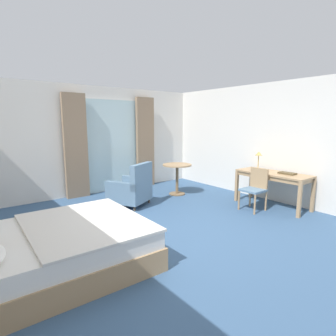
{
  "coord_description": "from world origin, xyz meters",
  "views": [
    {
      "loc": [
        -2.59,
        -3.12,
        1.76
      ],
      "look_at": [
        0.28,
        0.55,
        0.97
      ],
      "focal_mm": 29.25,
      "sensor_mm": 36.0,
      "label": 1
    }
  ],
  "objects": [
    {
      "name": "balcony_glass_door",
      "position": [
        0.55,
        3.23,
        1.15
      ],
      "size": [
        1.47,
        0.02,
        2.3
      ],
      "primitive_type": "cube",
      "color": "silver",
      "rests_on": "ground"
    },
    {
      "name": "closed_book",
      "position": [
        2.63,
        -0.34,
        0.74
      ],
      "size": [
        0.2,
        0.32,
        0.03
      ],
      "primitive_type": "cube",
      "rotation": [
        0.0,
        0.0,
        0.01
      ],
      "color": "brown",
      "rests_on": "writing_desk"
    },
    {
      "name": "wall_right",
      "position": [
        3.02,
        0.0,
        1.31
      ],
      "size": [
        0.12,
        6.75,
        2.61
      ],
      "primitive_type": "cube",
      "color": "silver",
      "rests_on": "ground"
    },
    {
      "name": "bed",
      "position": [
        -1.82,
        0.1,
        0.28
      ],
      "size": [
        2.15,
        1.7,
        1.14
      ],
      "color": "tan",
      "rests_on": "ground"
    },
    {
      "name": "desk_lamp",
      "position": [
        2.55,
        0.28,
        1.02
      ],
      "size": [
        0.19,
        0.18,
        0.42
      ],
      "color": "tan",
      "rests_on": "writing_desk"
    },
    {
      "name": "round_cafe_table",
      "position": [
        1.6,
        1.88,
        0.55
      ],
      "size": [
        0.7,
        0.7,
        0.75
      ],
      "color": "tan",
      "rests_on": "ground"
    },
    {
      "name": "curtain_panel_left",
      "position": [
        -0.4,
        3.13,
        1.2
      ],
      "size": [
        0.53,
        0.1,
        2.4
      ],
      "primitive_type": "cube",
      "color": "#897056",
      "rests_on": "ground"
    },
    {
      "name": "armchair_by_window",
      "position": [
        0.26,
        1.78,
        0.35
      ],
      "size": [
        0.98,
        0.98,
        0.92
      ],
      "color": "slate",
      "rests_on": "ground"
    },
    {
      "name": "ground",
      "position": [
        0.0,
        0.0,
        -0.05
      ],
      "size": [
        6.55,
        7.15,
        0.1
      ],
      "primitive_type": "cube",
      "color": "#38567A"
    },
    {
      "name": "writing_desk",
      "position": [
        2.56,
        -0.08,
        0.63
      ],
      "size": [
        0.61,
        1.48,
        0.72
      ],
      "color": "tan",
      "rests_on": "ground"
    },
    {
      "name": "curtain_panel_right",
      "position": [
        1.5,
        3.13,
        1.2
      ],
      "size": [
        0.52,
        0.1,
        2.4
      ],
      "primitive_type": "cube",
      "color": "#897056",
      "rests_on": "ground"
    },
    {
      "name": "desk_chair",
      "position": [
        2.08,
        0.01,
        0.47
      ],
      "size": [
        0.42,
        0.41,
        0.84
      ],
      "color": "slate",
      "rests_on": "ground"
    },
    {
      "name": "wall_back",
      "position": [
        0.0,
        3.31,
        1.31
      ],
      "size": [
        6.15,
        0.12,
        2.61
      ],
      "primitive_type": "cube",
      "color": "silver",
      "rests_on": "ground"
    }
  ]
}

